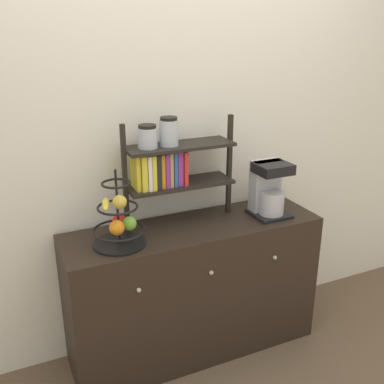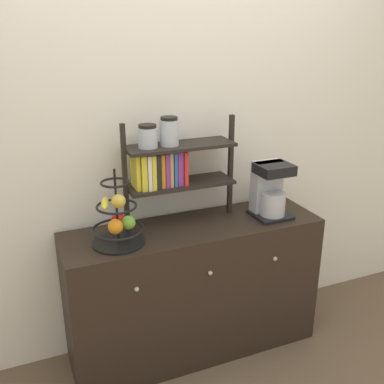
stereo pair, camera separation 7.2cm
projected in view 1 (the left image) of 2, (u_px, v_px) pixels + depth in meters
name	position (u px, v px, depth m)	size (l,w,h in m)	color
ground_plane	(209.00, 368.00, 2.58)	(12.00, 12.00, 0.00)	brown
wall_back	(175.00, 129.00, 2.53)	(7.00, 0.05, 2.60)	silver
sideboard	(194.00, 289.00, 2.62)	(1.45, 0.44, 0.81)	black
coffee_maker	(269.00, 189.00, 2.59)	(0.20, 0.21, 0.32)	black
fruit_stand	(119.00, 221.00, 2.23)	(0.27, 0.27, 0.40)	black
shelf_hutch	(166.00, 162.00, 2.40)	(0.64, 0.20, 0.60)	black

